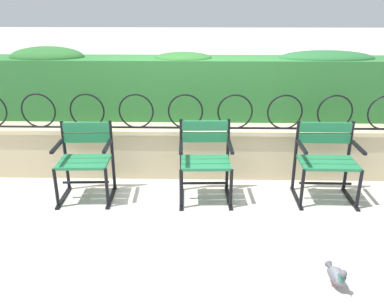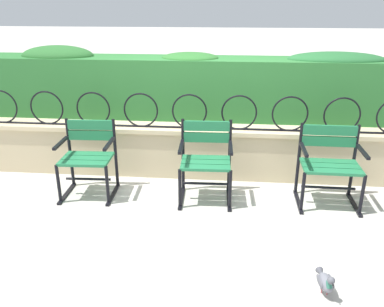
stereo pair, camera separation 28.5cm
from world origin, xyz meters
name	(u,v)px [view 2 (the right image)]	position (x,y,z in m)	size (l,w,h in m)	color
ground_plane	(192,201)	(0.00, 0.00, 0.00)	(60.00, 60.00, 0.00)	#BCB7AD
stone_wall	(197,151)	(0.00, 0.74, 0.32)	(6.24, 0.41, 0.62)	#C6B289
iron_arch_fence	(190,113)	(-0.08, 0.67, 0.82)	(5.72, 0.02, 0.42)	black
hedge_row	(199,85)	(-0.02, 1.22, 1.04)	(6.11, 0.60, 0.89)	#2D7033
park_chair_left	(88,155)	(-1.17, 0.12, 0.45)	(0.59, 0.54, 0.83)	#237547
park_chair_centre	(206,159)	(0.14, 0.12, 0.46)	(0.58, 0.54, 0.85)	#237547
park_chair_right	(330,162)	(1.45, 0.15, 0.46)	(0.64, 0.53, 0.83)	#237547
pigeon_near_chairs	(326,281)	(1.13, -1.37, 0.11)	(0.12, 0.29, 0.22)	slate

